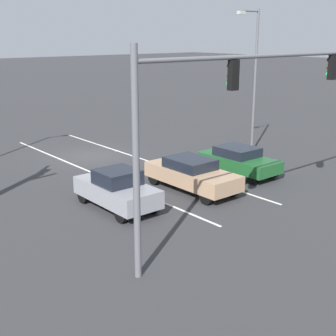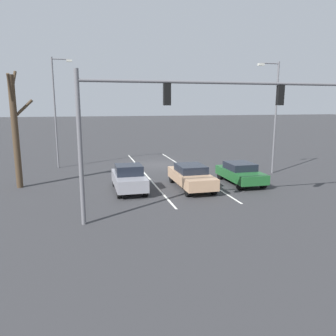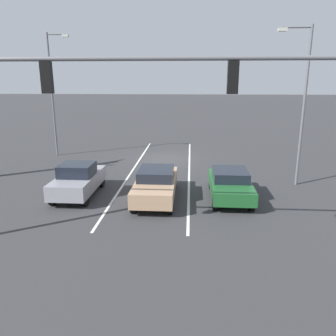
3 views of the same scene
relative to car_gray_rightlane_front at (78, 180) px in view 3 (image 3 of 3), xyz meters
The scene contains 9 objects.
ground_plane 9.09m from the car_gray_rightlane_front, 114.01° to the right, with size 240.00×240.00×0.00m, color #333335.
lane_stripe_left_divider 7.53m from the car_gray_rightlane_front, 137.38° to the right, with size 0.12×18.40×0.01m, color silver.
lane_stripe_center_divider 5.46m from the car_gray_rightlane_front, 110.16° to the right, with size 0.12×18.40×0.01m, color silver.
car_gray_rightlane_front is the anchor object (origin of this frame).
car_darkgreen_leftlane_front 7.51m from the car_gray_rightlane_front, behind, with size 1.88×4.21×1.41m.
car_tan_midlane_front 3.93m from the car_gray_rightlane_front, behind, with size 1.86×4.75×1.49m.
traffic_signal_gantry 6.74m from the car_gray_rightlane_front, 104.53° to the left, with size 12.99×0.37×6.69m.
street_lamp_right_shoulder 10.91m from the car_gray_rightlane_front, 62.81° to the right, with size 1.62×0.24×8.91m.
street_lamp_left_shoulder 12.22m from the car_gray_rightlane_front, 167.11° to the right, with size 1.72×0.24×8.30m.
Camera 3 is at (-1.84, 23.51, 5.58)m, focal length 35.00 mm.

